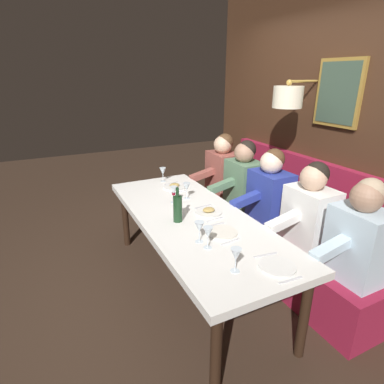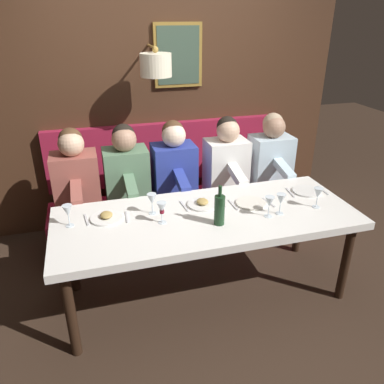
{
  "view_description": "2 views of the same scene",
  "coord_description": "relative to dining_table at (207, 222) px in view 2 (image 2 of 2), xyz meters",
  "views": [
    {
      "loc": [
        -1.09,
        -2.23,
        1.9
      ],
      "look_at": [
        0.05,
        0.1,
        0.92
      ],
      "focal_mm": 29.22,
      "sensor_mm": 36.0,
      "label": 1
    },
    {
      "loc": [
        -2.39,
        0.8,
        2.12
      ],
      "look_at": [
        0.05,
        0.1,
        0.92
      ],
      "focal_mm": 35.58,
      "sensor_mm": 36.0,
      "label": 2
    }
  ],
  "objects": [
    {
      "name": "ground_plane",
      "position": [
        0.0,
        0.0,
        -0.67
      ],
      "size": [
        12.0,
        12.0,
        0.0
      ],
      "primitive_type": "plane",
      "color": "#332319"
    },
    {
      "name": "dining_table",
      "position": [
        0.0,
        0.0,
        0.0
      ],
      "size": [
        0.9,
        2.28,
        0.74
      ],
      "color": "silver",
      "rests_on": "ground_plane"
    },
    {
      "name": "banquette_bench",
      "position": [
        0.89,
        0.0,
        -0.45
      ],
      "size": [
        0.52,
        2.48,
        0.45
      ],
      "primitive_type": "cube",
      "color": "maroon",
      "rests_on": "ground_plane"
    },
    {
      "name": "back_wall_panel",
      "position": [
        1.46,
        0.0,
        0.7
      ],
      "size": [
        0.59,
        3.68,
        2.9
      ],
      "color": "#422819",
      "rests_on": "ground_plane"
    },
    {
      "name": "diner_nearest",
      "position": [
        0.88,
        -0.96,
        0.14
      ],
      "size": [
        0.6,
        0.4,
        0.79
      ],
      "color": "silver",
      "rests_on": "banquette_bench"
    },
    {
      "name": "diner_near",
      "position": [
        0.88,
        -0.49,
        0.14
      ],
      "size": [
        0.6,
        0.4,
        0.79
      ],
      "color": "white",
      "rests_on": "banquette_bench"
    },
    {
      "name": "diner_middle",
      "position": [
        0.88,
        0.04,
        0.14
      ],
      "size": [
        0.6,
        0.4,
        0.79
      ],
      "color": "#283893",
      "rests_on": "banquette_bench"
    },
    {
      "name": "diner_far",
      "position": [
        0.88,
        0.49,
        0.14
      ],
      "size": [
        0.6,
        0.4,
        0.79
      ],
      "color": "#567A5B",
      "rests_on": "banquette_bench"
    },
    {
      "name": "diner_farthest",
      "position": [
        0.88,
        0.94,
        0.14
      ],
      "size": [
        0.6,
        0.4,
        0.79
      ],
      "color": "#934C42",
      "rests_on": "banquette_bench"
    },
    {
      "name": "place_setting_0",
      "position": [
        0.16,
        -0.01,
        0.08
      ],
      "size": [
        0.24,
        0.32,
        0.05
      ],
      "color": "silver",
      "rests_on": "dining_table"
    },
    {
      "name": "place_setting_1",
      "position": [
        0.15,
        -0.94,
        0.07
      ],
      "size": [
        0.24,
        0.32,
        0.01
      ],
      "color": "silver",
      "rests_on": "dining_table"
    },
    {
      "name": "place_setting_2",
      "position": [
        0.07,
        -0.39,
        0.07
      ],
      "size": [
        0.24,
        0.32,
        0.01
      ],
      "color": "silver",
      "rests_on": "dining_table"
    },
    {
      "name": "place_setting_3",
      "position": [
        0.14,
        0.73,
        0.08
      ],
      "size": [
        0.24,
        0.32,
        0.05
      ],
      "color": "white",
      "rests_on": "dining_table"
    },
    {
      "name": "wine_glass_0",
      "position": [
        0.11,
        0.99,
        0.18
      ],
      "size": [
        0.07,
        0.07,
        0.16
      ],
      "color": "silver",
      "rests_on": "dining_table"
    },
    {
      "name": "wine_glass_1",
      "position": [
        -0.15,
        -0.43,
        0.18
      ],
      "size": [
        0.07,
        0.07,
        0.16
      ],
      "color": "silver",
      "rests_on": "dining_table"
    },
    {
      "name": "wine_glass_2",
      "position": [
        -0.03,
        0.35,
        0.18
      ],
      "size": [
        0.07,
        0.07,
        0.16
      ],
      "color": "silver",
      "rests_on": "dining_table"
    },
    {
      "name": "wine_glass_3",
      "position": [
        0.13,
        0.39,
        0.18
      ],
      "size": [
        0.07,
        0.07,
        0.16
      ],
      "color": "silver",
      "rests_on": "dining_table"
    },
    {
      "name": "wine_glass_4",
      "position": [
        -0.12,
        -0.86,
        0.18
      ],
      "size": [
        0.07,
        0.07,
        0.16
      ],
      "color": "silver",
      "rests_on": "dining_table"
    },
    {
      "name": "wine_glass_5",
      "position": [
        -0.14,
        -0.53,
        0.18
      ],
      "size": [
        0.07,
        0.07,
        0.16
      ],
      "color": "silver",
      "rests_on": "dining_table"
    },
    {
      "name": "wine_bottle",
      "position": [
        -0.15,
        -0.04,
        0.18
      ],
      "size": [
        0.08,
        0.08,
        0.3
      ],
      "color": "#19381E",
      "rests_on": "dining_table"
    }
  ]
}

